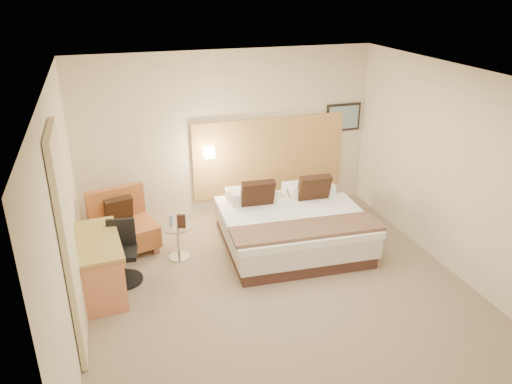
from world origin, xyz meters
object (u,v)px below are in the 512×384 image
object	(u,v)px
bed	(291,225)
side_table	(178,240)
lounge_chair	(123,227)
desk	(100,250)
desk_chair	(123,257)

from	to	relation	value
bed	side_table	world-z (taller)	bed
bed	lounge_chair	size ratio (longest dim) A/B	2.13
bed	side_table	distance (m)	1.66
lounge_chair	desk	bearing A→B (deg)	-107.68
bed	desk	world-z (taller)	bed
lounge_chair	side_table	distance (m)	0.87
bed	desk	size ratio (longest dim) A/B	1.72
bed	desk	xyz separation A→B (m)	(-2.70, -0.40, 0.27)
bed	lounge_chair	bearing A→B (deg)	165.34
desk_chair	bed	bearing A→B (deg)	5.52
lounge_chair	desk_chair	world-z (taller)	lounge_chair
bed	desk	distance (m)	2.74
lounge_chair	side_table	bearing A→B (deg)	-34.50
bed	lounge_chair	xyz separation A→B (m)	(-2.37, 0.62, 0.03)
desk	bed	bearing A→B (deg)	8.41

